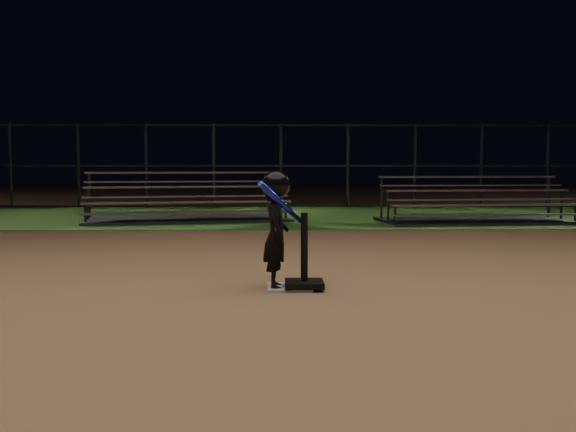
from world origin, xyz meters
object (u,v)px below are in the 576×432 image
object	(u,v)px
home_plate	(290,287)
child_batter	(276,226)
bleacher_right	(477,213)
batting_tee	(304,274)
bleacher_left	(187,211)

from	to	relation	value
home_plate	child_batter	xyz separation A→B (m)	(-0.14, -0.01, 0.61)
home_plate	bleacher_right	world-z (taller)	bleacher_right
batting_tee	child_batter	world-z (taller)	child_batter
batting_tee	child_batter	size ratio (longest dim) A/B	0.63
bleacher_left	bleacher_right	xyz separation A→B (m)	(6.41, -0.58, -0.02)
bleacher_left	bleacher_right	size ratio (longest dim) A/B	1.13
child_batter	bleacher_left	xyz separation A→B (m)	(-2.02, 8.31, -0.40)
home_plate	batting_tee	size ratio (longest dim) A/B	0.61
bleacher_left	bleacher_right	bearing A→B (deg)	-16.92
child_batter	bleacher_left	size ratio (longest dim) A/B	0.24
home_plate	bleacher_right	size ratio (longest dim) A/B	0.10
child_batter	bleacher_left	distance (m)	8.56
home_plate	bleacher_left	world-z (taller)	bleacher_left
bleacher_left	bleacher_right	world-z (taller)	bleacher_left
batting_tee	home_plate	bearing A→B (deg)	161.81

